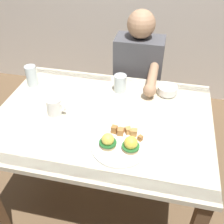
{
  "coord_description": "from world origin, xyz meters",
  "views": [
    {
      "loc": [
        0.31,
        -1.12,
        1.67
      ],
      "look_at": [
        0.06,
        0.0,
        0.78
      ],
      "focal_mm": 43.05,
      "sensor_mm": 36.0,
      "label": 1
    }
  ],
  "objects": [
    {
      "name": "eggs_benedict_plate",
      "position": [
        0.14,
        -0.21,
        0.76
      ],
      "size": [
        0.27,
        0.27,
        0.09
      ],
      "color": "white",
      "rests_on": "dining_table"
    },
    {
      "name": "water_glass_far",
      "position": [
        -0.52,
        0.22,
        0.8
      ],
      "size": [
        0.07,
        0.07,
        0.13
      ],
      "color": "silver",
      "rests_on": "dining_table"
    },
    {
      "name": "water_glass_near",
      "position": [
        0.05,
        0.27,
        0.79
      ],
      "size": [
        0.08,
        0.08,
        0.11
      ],
      "color": "silver",
      "rests_on": "dining_table"
    },
    {
      "name": "coffee_mug",
      "position": [
        -0.26,
        -0.03,
        0.79
      ],
      "size": [
        0.11,
        0.08,
        0.09
      ],
      "color": "white",
      "rests_on": "dining_table"
    },
    {
      "name": "dining_table",
      "position": [
        0.0,
        0.0,
        0.63
      ],
      "size": [
        1.2,
        0.9,
        0.74
      ],
      "color": "beige",
      "rests_on": "ground_plane"
    },
    {
      "name": "ground_plane",
      "position": [
        0.0,
        0.0,
        0.0
      ],
      "size": [
        6.0,
        6.0,
        0.0
      ],
      "primitive_type": "plane",
      "color": "brown"
    },
    {
      "name": "fruit_bowl",
      "position": [
        0.34,
        0.3,
        0.77
      ],
      "size": [
        0.12,
        0.12,
        0.05
      ],
      "color": "white",
      "rests_on": "dining_table"
    },
    {
      "name": "fork",
      "position": [
        -0.07,
        0.08,
        0.74
      ],
      "size": [
        0.03,
        0.16,
        0.0
      ],
      "color": "silver",
      "rests_on": "dining_table"
    },
    {
      "name": "diner_person",
      "position": [
        0.12,
        0.6,
        0.65
      ],
      "size": [
        0.34,
        0.54,
        1.14
      ],
      "color": "#33333D",
      "rests_on": "ground_plane"
    }
  ]
}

